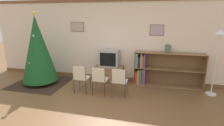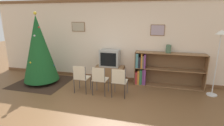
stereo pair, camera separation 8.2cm
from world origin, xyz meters
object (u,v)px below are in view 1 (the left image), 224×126
(folding_chair_right, at_px, (119,81))
(bookshelf, at_px, (156,70))
(tv_console, at_px, (109,74))
(christmas_tree, at_px, (38,49))
(folding_chair_center, at_px, (100,79))
(television, at_px, (109,58))
(standing_lamp, at_px, (218,46))
(vase, at_px, (168,49))
(folding_chair_left, at_px, (81,77))

(folding_chair_right, xyz_separation_m, bookshelf, (0.96, 1.16, 0.04))
(tv_console, relative_size, folding_chair_right, 1.14)
(folding_chair_right, bearing_deg, christmas_tree, 171.43)
(folding_chair_right, bearing_deg, folding_chair_center, 180.00)
(television, height_order, folding_chair_right, television)
(bookshelf, xyz_separation_m, standing_lamp, (1.55, -0.39, 0.89))
(christmas_tree, height_order, folding_chair_center, christmas_tree)
(vase, bearing_deg, bookshelf, -175.67)
(christmas_tree, relative_size, tv_console, 2.45)
(folding_chair_center, xyz_separation_m, vase, (1.83, 1.18, 0.72))
(tv_console, height_order, folding_chair_left, folding_chair_left)
(standing_lamp, bearing_deg, folding_chair_right, -162.90)
(folding_chair_right, distance_m, bookshelf, 1.50)
(vase, bearing_deg, folding_chair_right, -137.07)
(television, relative_size, folding_chair_right, 0.77)
(christmas_tree, bearing_deg, standing_lamp, 3.94)
(folding_chair_left, relative_size, folding_chair_right, 1.00)
(tv_console, xyz_separation_m, television, (0.00, -0.00, 0.54))
(folding_chair_center, relative_size, bookshelf, 0.39)
(standing_lamp, bearing_deg, tv_console, 173.95)
(folding_chair_left, distance_m, vase, 2.76)
(vase, bearing_deg, folding_chair_center, -147.11)
(television, xyz_separation_m, bookshelf, (1.52, 0.06, -0.30))
(folding_chair_center, bearing_deg, folding_chair_left, 180.00)
(christmas_tree, height_order, standing_lamp, christmas_tree)
(tv_console, bearing_deg, folding_chair_left, -116.93)
(folding_chair_left, distance_m, standing_lamp, 3.82)
(television, bearing_deg, standing_lamp, -6.00)
(folding_chair_right, bearing_deg, tv_console, 116.93)
(christmas_tree, relative_size, folding_chair_center, 2.79)
(tv_console, distance_m, standing_lamp, 3.28)
(folding_chair_center, height_order, bookshelf, bookshelf)
(television, distance_m, folding_chair_center, 1.15)
(christmas_tree, xyz_separation_m, television, (2.17, 0.68, -0.33))
(standing_lamp, bearing_deg, christmas_tree, -176.06)
(tv_console, bearing_deg, folding_chair_right, -63.07)
(christmas_tree, bearing_deg, bookshelf, 11.45)
(television, bearing_deg, folding_chair_center, -90.00)
(folding_chair_center, bearing_deg, christmas_tree, 169.27)
(television, xyz_separation_m, folding_chair_right, (0.56, -1.09, -0.34))
(tv_console, distance_m, vase, 2.05)
(bookshelf, bearing_deg, christmas_tree, -168.55)
(christmas_tree, distance_m, bookshelf, 3.81)
(television, relative_size, vase, 2.56)
(vase, bearing_deg, christmas_tree, -169.09)
(christmas_tree, height_order, folding_chair_left, christmas_tree)
(television, bearing_deg, folding_chair_right, -63.02)
(folding_chair_center, height_order, standing_lamp, standing_lamp)
(vase, bearing_deg, folding_chair_left, -153.64)
(christmas_tree, xyz_separation_m, standing_lamp, (5.23, 0.36, 0.25))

